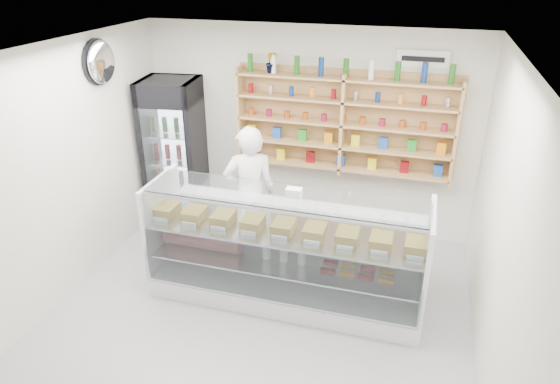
% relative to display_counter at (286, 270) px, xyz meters
% --- Properties ---
extents(room, '(5.00, 5.00, 5.00)m').
position_rel_display_counter_xyz_m(room, '(-0.20, -0.70, 1.04)').
color(room, '#9F9FA3').
rests_on(room, ground).
extents(display_counter, '(3.04, 0.91, 1.32)m').
position_rel_display_counter_xyz_m(display_counter, '(0.00, 0.00, 0.00)').
color(display_counter, white).
rests_on(display_counter, floor).
extents(shop_worker, '(0.76, 0.65, 1.76)m').
position_rel_display_counter_xyz_m(shop_worker, '(-0.67, 0.73, 0.52)').
color(shop_worker, white).
rests_on(shop_worker, floor).
extents(drinks_cooler, '(0.84, 0.82, 2.08)m').
position_rel_display_counter_xyz_m(drinks_cooler, '(-2.03, 1.39, 0.68)').
color(drinks_cooler, black).
rests_on(drinks_cooler, floor).
extents(wall_shelving, '(2.84, 0.28, 1.33)m').
position_rel_display_counter_xyz_m(wall_shelving, '(0.30, 1.64, 1.23)').
color(wall_shelving, tan).
rests_on(wall_shelving, back_wall).
extents(potted_plant, '(0.17, 0.14, 0.27)m').
position_rel_display_counter_xyz_m(potted_plant, '(-0.66, 1.64, 1.97)').
color(potted_plant, '#1E6626').
rests_on(potted_plant, wall_shelving).
extents(security_mirror, '(0.15, 0.50, 0.50)m').
position_rel_display_counter_xyz_m(security_mirror, '(-2.37, 0.50, 2.09)').
color(security_mirror, silver).
rests_on(security_mirror, left_wall).
extents(wall_sign, '(0.62, 0.03, 0.20)m').
position_rel_display_counter_xyz_m(wall_sign, '(1.20, 1.77, 2.09)').
color(wall_sign, white).
rests_on(wall_sign, back_wall).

